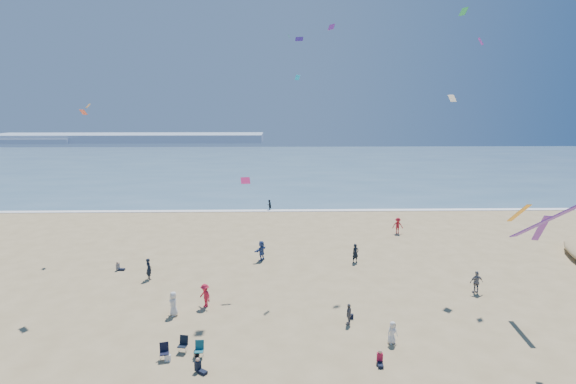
{
  "coord_description": "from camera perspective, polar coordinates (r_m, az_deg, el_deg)",
  "views": [
    {
      "loc": [
        1.44,
        -17.2,
        14.79
      ],
      "look_at": [
        2.0,
        8.0,
        9.91
      ],
      "focal_mm": 28.0,
      "sensor_mm": 36.0,
      "label": 1
    }
  ],
  "objects": [
    {
      "name": "ocean",
      "position": [
        113.17,
        -2.0,
        3.46
      ],
      "size": [
        220.0,
        100.0,
        0.06
      ],
      "primitive_type": "cube",
      "color": "#476B84",
      "rests_on": "ground"
    },
    {
      "name": "white_tote",
      "position": [
        28.96,
        -15.02,
        -19.69
      ],
      "size": [
        0.35,
        0.2,
        0.4
      ],
      "primitive_type": "cube",
      "color": "silver",
      "rests_on": "ground"
    },
    {
      "name": "kites_aloft",
      "position": [
        30.07,
        13.18,
        8.75
      ],
      "size": [
        38.18,
        43.35,
        26.95
      ],
      "color": "#E24529",
      "rests_on": "ground"
    },
    {
      "name": "seated_group",
      "position": [
        28.27,
        -6.44,
        -19.66
      ],
      "size": [
        21.28,
        22.57,
        0.84
      ],
      "color": "white",
      "rests_on": "ground"
    },
    {
      "name": "chair_cluster",
      "position": [
        29.04,
        -13.31,
        -18.83
      ],
      "size": [
        2.66,
        1.52,
        1.0
      ],
      "color": "black",
      "rests_on": "ground"
    },
    {
      "name": "surf_line",
      "position": [
        63.94,
        -2.54,
        -2.39
      ],
      "size": [
        220.0,
        1.2,
        0.08
      ],
      "primitive_type": "cube",
      "color": "white",
      "rests_on": "ground"
    },
    {
      "name": "headland_near",
      "position": [
        208.98,
        -30.48,
        5.67
      ],
      "size": [
        40.0,
        14.0,
        2.0
      ],
      "primitive_type": "cube",
      "color": "#7A8EA8",
      "rests_on": "ground"
    },
    {
      "name": "standing_flyers",
      "position": [
        36.11,
        2.87,
        -11.69
      ],
      "size": [
        27.92,
        51.71,
        1.94
      ],
      "color": "black",
      "rests_on": "ground"
    },
    {
      "name": "headland_far",
      "position": [
        197.46,
        -19.54,
        6.51
      ],
      "size": [
        110.0,
        20.0,
        3.2
      ],
      "primitive_type": "cube",
      "color": "#7A8EA8",
      "rests_on": "ground"
    },
    {
      "name": "black_backpack",
      "position": [
        29.02,
        -11.53,
        -19.47
      ],
      "size": [
        0.3,
        0.22,
        0.38
      ],
      "primitive_type": "cube",
      "color": "black",
      "rests_on": "ground"
    },
    {
      "name": "navy_bag",
      "position": [
        33.09,
        8.05,
        -15.37
      ],
      "size": [
        0.28,
        0.18,
        0.34
      ],
      "primitive_type": "cube",
      "color": "black",
      "rests_on": "ground"
    }
  ]
}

